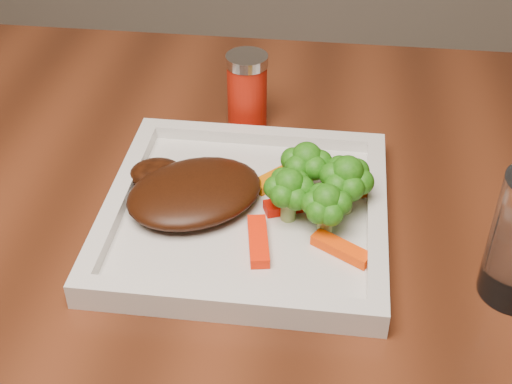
# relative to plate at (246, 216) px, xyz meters

# --- Properties ---
(plate) EXTENTS (0.27, 0.27, 0.01)m
(plate) POSITION_rel_plate_xyz_m (0.00, 0.00, 0.00)
(plate) COLOR silver
(plate) RESTS_ON dining_table
(steak) EXTENTS (0.17, 0.17, 0.03)m
(steak) POSITION_rel_plate_xyz_m (-0.05, 0.00, 0.02)
(steak) COLOR #381608
(steak) RESTS_ON plate
(broccoli_0) EXTENTS (0.06, 0.06, 0.07)m
(broccoli_0) POSITION_rel_plate_xyz_m (0.05, 0.04, 0.04)
(broccoli_0) COLOR #296110
(broccoli_0) RESTS_ON plate
(broccoli_1) EXTENTS (0.07, 0.07, 0.06)m
(broccoli_1) POSITION_rel_plate_xyz_m (0.09, 0.01, 0.04)
(broccoli_1) COLOR #1F7A14
(broccoli_1) RESTS_ON plate
(broccoli_2) EXTENTS (0.06, 0.06, 0.06)m
(broccoli_2) POSITION_rel_plate_xyz_m (0.08, -0.02, 0.04)
(broccoli_2) COLOR #155B0F
(broccoli_2) RESTS_ON plate
(broccoli_3) EXTENTS (0.07, 0.07, 0.06)m
(broccoli_3) POSITION_rel_plate_xyz_m (0.04, -0.00, 0.04)
(broccoli_3) COLOR #136E12
(broccoli_3) RESTS_ON plate
(carrot_1) EXTENTS (0.06, 0.04, 0.01)m
(carrot_1) POSITION_rel_plate_xyz_m (0.09, -0.05, 0.01)
(carrot_1) COLOR #FF4204
(carrot_1) RESTS_ON plate
(carrot_2) EXTENTS (0.03, 0.07, 0.01)m
(carrot_2) POSITION_rel_plate_xyz_m (0.02, -0.05, 0.01)
(carrot_2) COLOR #FF2204
(carrot_2) RESTS_ON plate
(carrot_3) EXTENTS (0.05, 0.03, 0.01)m
(carrot_3) POSITION_rel_plate_xyz_m (0.11, 0.04, 0.01)
(carrot_3) COLOR #FF4B04
(carrot_3) RESTS_ON plate
(carrot_4) EXTENTS (0.06, 0.06, 0.01)m
(carrot_4) POSITION_rel_plate_xyz_m (0.03, 0.05, 0.01)
(carrot_4) COLOR #D66703
(carrot_4) RESTS_ON plate
(carrot_6) EXTENTS (0.07, 0.04, 0.01)m
(carrot_6) POSITION_rel_plate_xyz_m (0.05, 0.01, 0.01)
(carrot_6) COLOR red
(carrot_6) RESTS_ON plate
(spice_shaker) EXTENTS (0.05, 0.05, 0.09)m
(spice_shaker) POSITION_rel_plate_xyz_m (-0.02, 0.17, 0.04)
(spice_shaker) COLOR #AF1809
(spice_shaker) RESTS_ON dining_table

